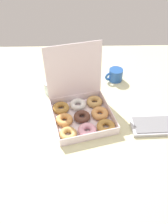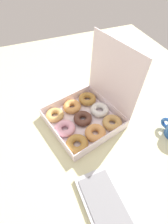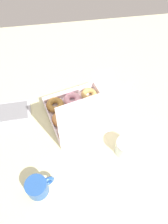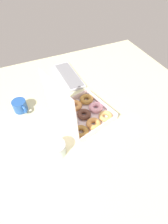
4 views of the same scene
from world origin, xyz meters
The scene contains 5 objects.
ground_plane centered at (0.00, 0.00, -1.00)cm, with size 180.00×180.00×2.00cm, color beige.
donut_box centered at (5.55, 3.60, 3.96)cm, with size 39.90×41.39×37.60cm.
coffee_mug centered at (28.84, 39.84, 4.21)cm, with size 12.77×9.58×8.21cm.
glass_jar centered at (-13.89, 26.81, 4.32)cm, with size 9.67×9.67×8.55cm.
paper_napkin centered at (-14.30, -24.67, 0.07)cm, with size 14.30×12.15×0.15cm, color white.
Camera 3 is at (13.09, 71.21, 100.77)cm, focal length 35.00 mm.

